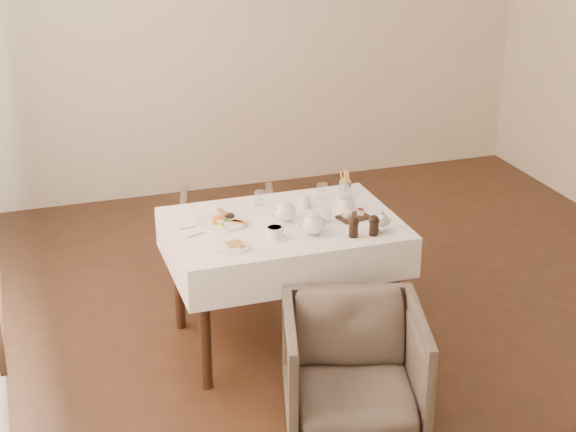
% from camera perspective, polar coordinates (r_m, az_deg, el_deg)
% --- Properties ---
extents(table, '(1.28, 0.88, 0.75)m').
position_cam_1_polar(table, '(4.95, -0.32, -1.64)').
color(table, black).
rests_on(table, ground).
extents(armchair_near, '(0.84, 0.85, 0.63)m').
position_cam_1_polar(armchair_near, '(4.41, 4.28, -9.84)').
color(armchair_near, '#4C4238').
rests_on(armchair_near, ground).
extents(armchair_far, '(0.75, 0.76, 0.58)m').
position_cam_1_polar(armchair_far, '(5.85, -3.87, -1.40)').
color(armchair_far, '#4C4238').
rests_on(armchair_far, ground).
extents(breakfast_plate, '(0.29, 0.29, 0.04)m').
position_cam_1_polar(breakfast_plate, '(4.91, -4.31, -0.31)').
color(breakfast_plate, white).
rests_on(breakfast_plate, table).
extents(side_plate, '(0.18, 0.17, 0.02)m').
position_cam_1_polar(side_plate, '(4.59, -3.62, -2.03)').
color(side_plate, white).
rests_on(side_plate, table).
extents(teapot_centre, '(0.19, 0.16, 0.13)m').
position_cam_1_polar(teapot_centre, '(4.89, -0.20, 0.39)').
color(teapot_centre, white).
rests_on(teapot_centre, table).
extents(teapot_front, '(0.18, 0.14, 0.14)m').
position_cam_1_polar(teapot_front, '(4.72, 1.64, -0.42)').
color(teapot_front, white).
rests_on(teapot_front, table).
extents(creamer, '(0.08, 0.08, 0.08)m').
position_cam_1_polar(creamer, '(5.08, 1.10, 0.97)').
color(creamer, white).
rests_on(creamer, table).
extents(teacup_near, '(0.13, 0.13, 0.07)m').
position_cam_1_polar(teacup_near, '(4.69, -0.87, -1.12)').
color(teacup_near, white).
rests_on(teacup_near, table).
extents(teacup_far, '(0.14, 0.14, 0.07)m').
position_cam_1_polar(teacup_far, '(5.08, 3.82, 0.78)').
color(teacup_far, white).
rests_on(teacup_far, table).
extents(glass_left, '(0.07, 0.07, 0.09)m').
position_cam_1_polar(glass_left, '(5.12, -1.86, 1.16)').
color(glass_left, silver).
rests_on(glass_left, table).
extents(glass_mid, '(0.07, 0.07, 0.09)m').
position_cam_1_polar(glass_mid, '(4.90, 2.50, 0.14)').
color(glass_mid, silver).
rests_on(glass_mid, table).
extents(glass_right, '(0.08, 0.08, 0.09)m').
position_cam_1_polar(glass_right, '(5.23, 2.22, 1.64)').
color(glass_right, silver).
rests_on(glass_right, table).
extents(condiment_board, '(0.19, 0.15, 0.04)m').
position_cam_1_polar(condiment_board, '(4.96, 4.23, -0.00)').
color(condiment_board, black).
rests_on(condiment_board, table).
extents(pepper_mill_left, '(0.08, 0.08, 0.12)m').
position_cam_1_polar(pepper_mill_left, '(4.71, 4.27, -0.67)').
color(pepper_mill_left, black).
rests_on(pepper_mill_left, table).
extents(pepper_mill_right, '(0.08, 0.08, 0.12)m').
position_cam_1_polar(pepper_mill_right, '(4.74, 5.57, -0.59)').
color(pepper_mill_right, black).
rests_on(pepper_mill_right, table).
extents(silver_pot, '(0.13, 0.11, 0.13)m').
position_cam_1_polar(silver_pot, '(4.78, 6.04, -0.33)').
color(silver_pot, white).
rests_on(silver_pot, table).
extents(fries_cup, '(0.07, 0.07, 0.16)m').
position_cam_1_polar(fries_cup, '(5.27, 3.71, 2.05)').
color(fries_cup, silver).
rests_on(fries_cup, table).
extents(cutlery_fork, '(0.18, 0.04, 0.00)m').
position_cam_1_polar(cutlery_fork, '(4.87, -6.00, -0.69)').
color(cutlery_fork, silver).
rests_on(cutlery_fork, table).
extents(cutlery_knife, '(0.18, 0.09, 0.00)m').
position_cam_1_polar(cutlery_knife, '(4.78, -5.65, -1.13)').
color(cutlery_knife, silver).
rests_on(cutlery_knife, table).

